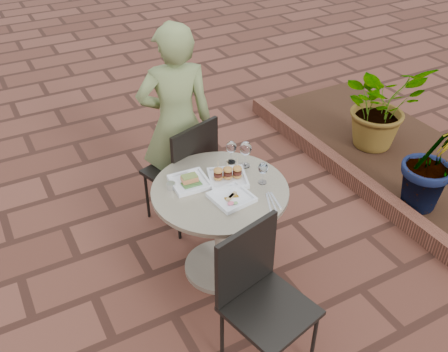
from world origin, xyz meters
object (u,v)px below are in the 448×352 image
cafe_table (220,218)px  plate_sliders (228,176)px  chair_far (187,166)px  diner (176,123)px  plate_salmon (190,181)px  plate_tuna (232,197)px  chair_near (259,289)px

cafe_table → plate_sliders: 0.30m
chair_far → plate_sliders: bearing=79.4°
diner → plate_salmon: size_ratio=6.26×
chair_far → plate_sliders: (0.06, -0.53, 0.22)m
cafe_table → plate_tuna: size_ratio=3.40×
chair_near → diner: 1.57m
plate_salmon → plate_sliders: plate_sliders is taller
cafe_table → plate_salmon: (-0.15, 0.14, 0.26)m
chair_far → chair_near: (-0.17, -1.31, 0.00)m
chair_far → plate_sliders: chair_far is taller
plate_salmon → plate_tuna: (0.16, -0.27, -0.00)m
chair_near → diner: bearing=69.1°
chair_near → plate_sliders: (0.23, 0.78, 0.22)m
chair_near → plate_sliders: bearing=60.0°
cafe_table → chair_far: chair_far is taller
chair_near → diner: size_ratio=0.59×
cafe_table → chair_far: bearing=87.5°
chair_far → diner: 0.34m
plate_sliders → plate_tuna: (-0.08, -0.19, -0.02)m
cafe_table → plate_sliders: bearing=33.7°
chair_near → plate_tuna: 0.63m
chair_near → plate_sliders: 0.84m
plate_salmon → plate_tuna: 0.32m
cafe_table → diner: size_ratio=0.57×
cafe_table → chair_near: (-0.14, -0.72, 0.07)m
plate_sliders → plate_tuna: bearing=-112.2°
plate_salmon → chair_near: bearing=-89.3°
cafe_table → plate_tuna: plate_tuna is taller
plate_salmon → plate_sliders: bearing=-18.6°
chair_near → plate_salmon: (-0.01, 0.86, 0.20)m
cafe_table → plate_sliders: (0.09, 0.06, 0.28)m
cafe_table → diner: diner is taller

